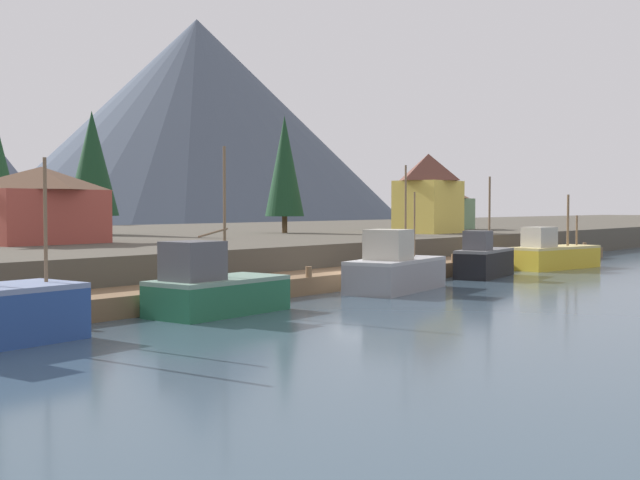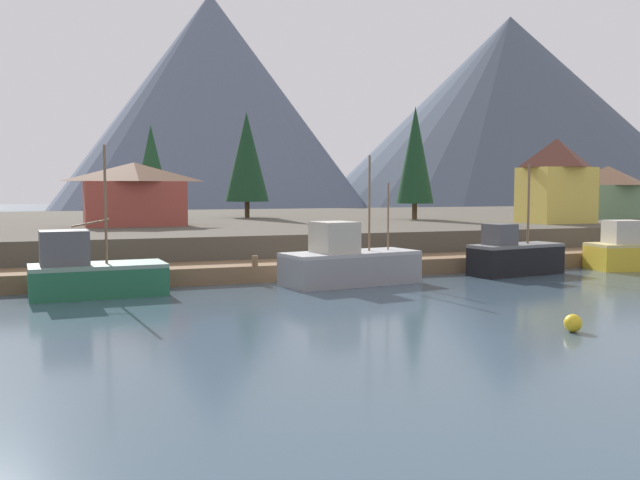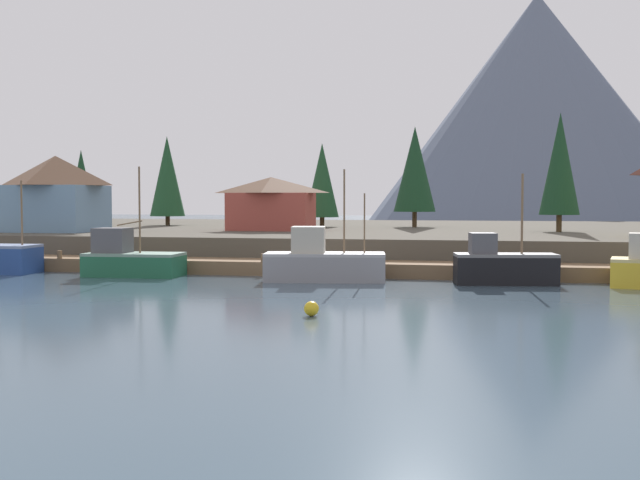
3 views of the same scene
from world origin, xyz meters
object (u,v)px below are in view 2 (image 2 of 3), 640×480
house_red (134,194)px  house_green (607,192)px  fishing_boat_green (92,273)px  conifer_back_left (415,155)px  fishing_boat_black (514,256)px  conifer_near_right (151,167)px  channel_buoy (573,323)px  house_yellow (556,180)px  conifer_mid_right (247,157)px  fishing_boat_grey (348,263)px

house_red → house_green: house_green is taller
fishing_boat_green → conifer_back_left: 39.77m
house_red → fishing_boat_green: bearing=-101.9°
fishing_boat_black → conifer_near_right: (-18.69, 31.64, 6.37)m
conifer_back_left → channel_buoy: size_ratio=15.57×
house_yellow → channel_buoy: bearing=-127.5°
fishing_boat_green → house_red: size_ratio=0.95×
channel_buoy → conifer_near_right: bearing=101.5°
conifer_mid_right → fishing_boat_black: bearing=-75.1°
fishing_boat_grey → conifer_near_right: 33.49m
conifer_back_left → channel_buoy: (-14.21, -39.73, -8.36)m
conifer_back_left → conifer_mid_right: bearing=145.4°
house_red → house_yellow: size_ratio=1.11×
conifer_near_right → fishing_boat_green: bearing=-102.8°
channel_buoy → house_yellow: bearing=52.5°
fishing_boat_green → house_yellow: bearing=15.8°
house_green → conifer_back_left: 20.42m
fishing_boat_green → house_yellow: house_yellow is taller
house_red → conifer_near_right: 11.16m
fishing_boat_green → house_yellow: size_ratio=1.06×
house_yellow → conifer_mid_right: (-22.46, 20.18, 2.46)m
house_green → conifer_near_right: size_ratio=0.86×
fishing_boat_green → conifer_mid_right: bearing=60.4°
conifer_mid_right → channel_buoy: 50.20m
fishing_boat_black → conifer_mid_right: (-8.86, 33.28, 7.53)m
fishing_boat_green → house_green: 54.56m
fishing_boat_grey → channel_buoy: size_ratio=11.95×
house_yellow → conifer_mid_right: 30.30m
house_red → conifer_back_left: conifer_back_left is taller
fishing_boat_grey → channel_buoy: bearing=-89.1°
fishing_boat_green → house_red: 21.96m
conifer_near_right → fishing_boat_black: bearing=-59.4°
channel_buoy → fishing_boat_green: bearing=136.3°
channel_buoy → conifer_mid_right: bearing=89.9°
house_red → conifer_near_right: size_ratio=0.90×
fishing_boat_grey → channel_buoy: (2.85, -15.71, -0.89)m
fishing_boat_black → house_yellow: 19.55m
conifer_near_right → fishing_boat_grey: bearing=-77.9°
fishing_boat_grey → conifer_mid_right: 34.73m
fishing_boat_green → conifer_back_left: (31.16, 23.54, 7.54)m
house_red → house_yellow: house_yellow is taller
house_red → fishing_boat_grey: bearing=-65.9°
house_green → channel_buoy: house_green is taller
fishing_boat_grey → house_yellow: (25.37, 13.61, 5.01)m
fishing_boat_grey → conifer_back_left: conifer_back_left is taller
conifer_back_left → fishing_boat_grey: bearing=-125.4°
fishing_boat_grey → house_red: (-9.65, 21.62, 3.86)m
house_green → conifer_back_left: bearing=168.1°
house_yellow → conifer_mid_right: conifer_mid_right is taller
conifer_mid_right → house_red: bearing=-135.9°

